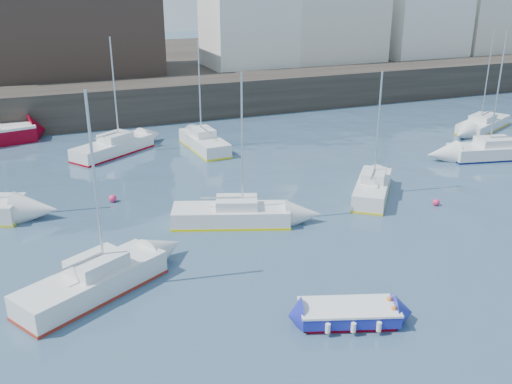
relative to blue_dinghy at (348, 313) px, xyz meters
name	(u,v)px	position (x,y,z in m)	size (l,w,h in m)	color
water	(400,366)	(0.29, -2.69, -0.36)	(220.00, 220.00, 0.00)	#2D4760
quay_wall	(153,100)	(0.29, 32.31, 1.14)	(90.00, 5.00, 3.00)	#28231E
land_strip	(118,70)	(0.29, 50.31, 1.04)	(90.00, 32.00, 2.80)	#28231E
bldg_east_a	(329,1)	(20.29, 39.31, 8.45)	(13.36, 13.36, 11.80)	beige
bldg_east_b	(421,8)	(31.29, 38.81, 7.51)	(11.88, 11.88, 9.95)	white
bldg_east_c	(487,2)	(40.29, 38.81, 8.01)	(11.14, 11.14, 10.95)	beige
bldg_east_d	(248,18)	(11.29, 38.81, 7.00)	(11.14, 11.14, 8.95)	white
warehouse	(63,31)	(-5.71, 40.31, 6.26)	(16.40, 10.40, 7.60)	#3D2D26
blue_dinghy	(348,313)	(0.00, 0.00, 0.00)	(3.70, 2.48, 0.65)	maroon
sailboat_a	(93,282)	(-7.95, 5.19, 0.18)	(6.05, 4.57, 7.67)	silver
sailboat_b	(232,214)	(-0.93, 9.43, 0.11)	(5.96, 3.66, 7.31)	silver
sailboat_c	(372,188)	(7.32, 9.92, 0.15)	(4.45, 5.00, 6.70)	silver
sailboat_d	(497,150)	(18.81, 12.94, 0.13)	(6.67, 3.32, 8.14)	silver
sailboat_f	(204,142)	(1.51, 21.99, 0.15)	(2.17, 5.71, 7.28)	silver
sailboat_g	(483,124)	(23.24, 19.06, 0.07)	(6.28, 4.35, 7.65)	silver
sailboat_h	(113,147)	(-4.47, 23.17, 0.13)	(5.96, 4.90, 7.62)	silver
buoy_near	(325,323)	(-0.75, 0.24, -0.36)	(0.37, 0.37, 0.37)	#EC295D
buoy_mid	(436,205)	(9.77, 7.63, -0.36)	(0.36, 0.36, 0.36)	#EC295D
buoy_far	(113,202)	(-5.87, 14.43, -0.36)	(0.42, 0.42, 0.42)	#EC295D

